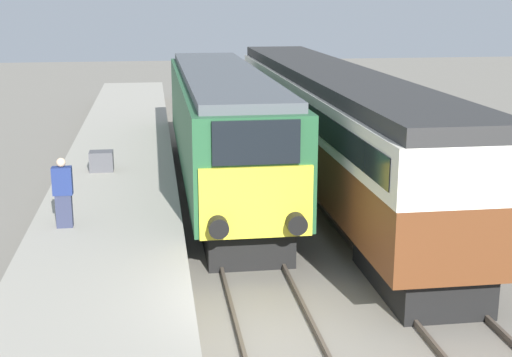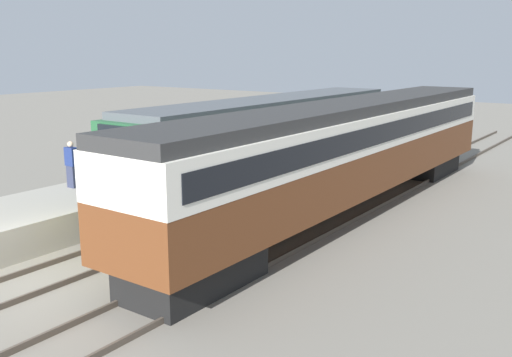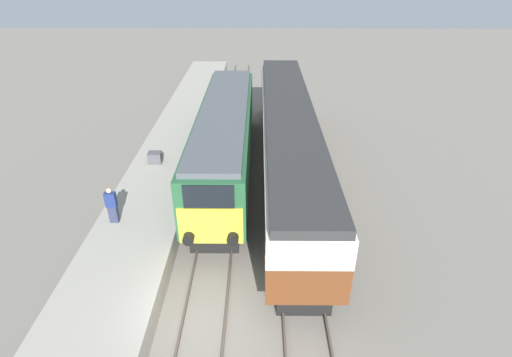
{
  "view_description": "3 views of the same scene",
  "coord_description": "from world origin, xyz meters",
  "px_view_note": "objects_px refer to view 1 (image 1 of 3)",
  "views": [
    {
      "loc": [
        -2.12,
        -11.49,
        6.11
      ],
      "look_at": [
        0.0,
        3.17,
        2.33
      ],
      "focal_mm": 50.0,
      "sensor_mm": 36.0,
      "label": 1
    },
    {
      "loc": [
        12.18,
        -7.43,
        5.61
      ],
      "look_at": [
        1.7,
        7.17,
        1.6
      ],
      "focal_mm": 40.0,
      "sensor_mm": 36.0,
      "label": 2
    },
    {
      "loc": [
        1.83,
        -9.18,
        10.88
      ],
      "look_at": [
        1.7,
        7.17,
        1.6
      ],
      "focal_mm": 28.0,
      "sensor_mm": 36.0,
      "label": 3
    }
  ],
  "objects_px": {
    "locomotive": "(222,125)",
    "person_on_platform": "(63,193)",
    "passenger_carriage": "(329,117)",
    "luggage_crate": "(101,161)"
  },
  "relations": [
    {
      "from": "passenger_carriage",
      "to": "luggage_crate",
      "type": "distance_m",
      "value": 7.25
    },
    {
      "from": "locomotive",
      "to": "person_on_platform",
      "type": "bearing_deg",
      "value": -124.45
    },
    {
      "from": "locomotive",
      "to": "luggage_crate",
      "type": "relative_size",
      "value": 22.19
    },
    {
      "from": "passenger_carriage",
      "to": "luggage_crate",
      "type": "xyz_separation_m",
      "value": [
        -7.14,
        -0.48,
        -1.11
      ]
    },
    {
      "from": "locomotive",
      "to": "person_on_platform",
      "type": "xyz_separation_m",
      "value": [
        -4.23,
        -6.16,
        -0.4
      ]
    },
    {
      "from": "locomotive",
      "to": "person_on_platform",
      "type": "relative_size",
      "value": 9.59
    },
    {
      "from": "locomotive",
      "to": "passenger_carriage",
      "type": "xyz_separation_m",
      "value": [
        3.4,
        -0.26,
        0.21
      ]
    },
    {
      "from": "locomotive",
      "to": "person_on_platform",
      "type": "height_order",
      "value": "locomotive"
    },
    {
      "from": "passenger_carriage",
      "to": "locomotive",
      "type": "bearing_deg",
      "value": 175.59
    },
    {
      "from": "passenger_carriage",
      "to": "luggage_crate",
      "type": "height_order",
      "value": "passenger_carriage"
    }
  ]
}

